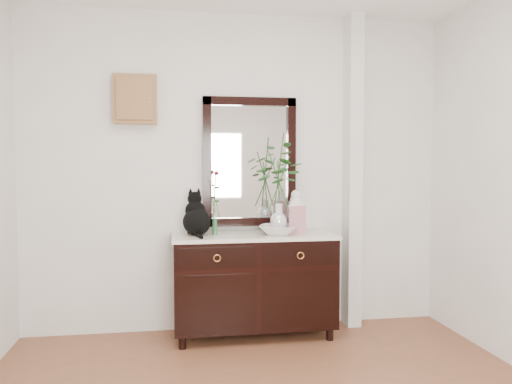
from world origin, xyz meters
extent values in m
cube|color=white|center=(0.00, 1.98, 1.35)|extent=(3.60, 0.04, 2.70)
cube|color=white|center=(1.00, 1.90, 1.35)|extent=(0.12, 0.20, 2.70)
cube|color=black|center=(0.10, 1.73, 0.46)|extent=(1.30, 0.50, 0.82)
cube|color=silver|center=(0.10, 1.73, 0.83)|extent=(1.33, 0.52, 0.03)
cube|color=black|center=(0.10, 1.97, 1.44)|extent=(0.80, 0.06, 1.10)
cube|color=white|center=(0.10, 1.98, 1.44)|extent=(0.66, 0.01, 0.96)
cube|color=brown|center=(-0.85, 1.94, 1.95)|extent=(0.35, 0.10, 0.40)
imported|color=silver|center=(0.29, 1.67, 0.89)|extent=(0.39, 0.39, 0.08)
camera|label=1|loc=(-0.54, -2.27, 1.42)|focal=35.00mm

